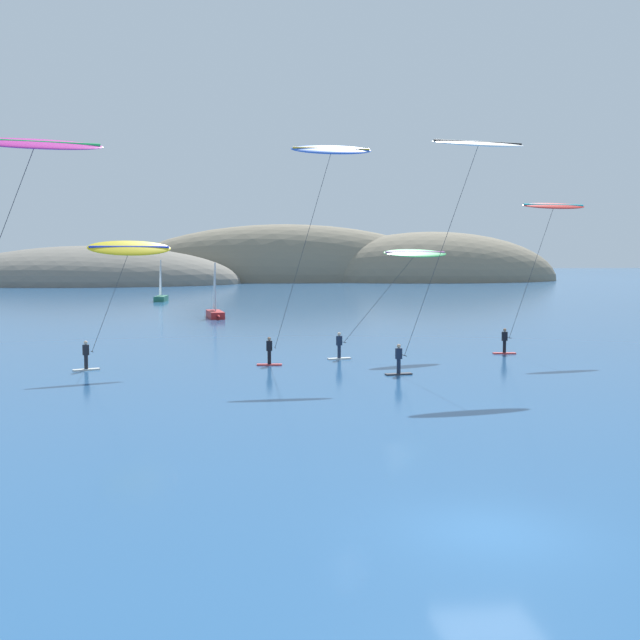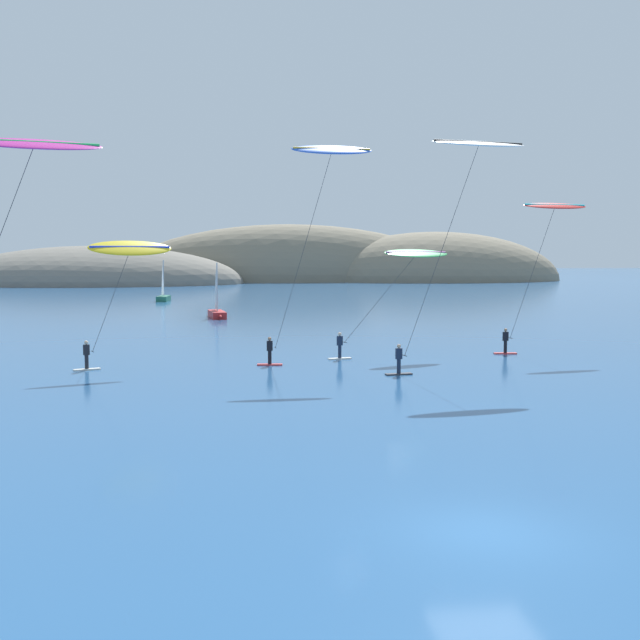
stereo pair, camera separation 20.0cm
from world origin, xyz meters
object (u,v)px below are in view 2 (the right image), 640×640
kitesurfer_red (550,220)px  sailboat_far (164,296)px  kitesurfer_yellow (127,257)px  kitesurfer_white (473,159)px  kitesurfer_magenta (26,163)px  kitesurfer_blue (326,169)px  kitesurfer_green (411,260)px  sailboat_near (217,312)px

kitesurfer_red → sailboat_far: bearing=115.8°
kitesurfer_red → kitesurfer_yellow: bearing=-172.2°
kitesurfer_yellow → kitesurfer_white: bearing=-11.8°
kitesurfer_white → kitesurfer_yellow: (-19.46, 4.08, -5.45)m
kitesurfer_yellow → sailboat_far: bearing=92.0°
sailboat_far → kitesurfer_magenta: size_ratio=0.52×
sailboat_far → kitesurfer_white: bearing=-72.6°
kitesurfer_blue → kitesurfer_green: bearing=32.8°
sailboat_near → kitesurfer_blue: (6.57, -35.02, 11.07)m
kitesurfer_yellow → kitesurfer_green: bearing=12.4°
sailboat_far → kitesurfer_white: size_ratio=0.45×
kitesurfer_blue → kitesurfer_red: size_ratio=1.30×
sailboat_far → kitesurfer_magenta: bearing=-89.9°
kitesurfer_white → kitesurfer_magenta: (-21.64, -10.60, -1.65)m
kitesurfer_magenta → kitesurfer_white: bearing=26.1°
sailboat_near → kitesurfer_magenta: size_ratio=0.52×
kitesurfer_blue → kitesurfer_red: bearing=13.6°
sailboat_far → kitesurfer_magenta: (0.07, -79.73, 9.65)m
sailboat_far → kitesurfer_red: bearing=-64.2°
kitesurfer_green → kitesurfer_white: bearing=-79.2°
sailboat_far → kitesurfer_white: kitesurfer_white is taller
sailboat_far → kitesurfer_blue: (13.98, -65.11, 11.07)m
kitesurfer_blue → kitesurfer_red: (15.64, 3.78, -2.79)m
kitesurfer_yellow → kitesurfer_magenta: 15.32m
sailboat_near → kitesurfer_magenta: 51.11m
kitesurfer_white → sailboat_far: bearing=107.4°
kitesurfer_blue → kitesurfer_green: kitesurfer_blue is taller
sailboat_far → kitesurfer_white: 73.34m
sailboat_far → kitesurfer_red: size_ratio=0.59×
sailboat_far → kitesurfer_white: (21.71, -69.13, 11.29)m
kitesurfer_blue → kitesurfer_yellow: kitesurfer_blue is taller
sailboat_near → sailboat_far: 30.99m
kitesurfer_yellow → kitesurfer_magenta: bearing=-98.4°
kitesurfer_magenta → sailboat_far: bearing=90.1°
sailboat_near → kitesurfer_red: (22.21, -31.24, 8.28)m
sailboat_near → sailboat_far: same height
kitesurfer_blue → kitesurfer_yellow: 12.85m
kitesurfer_blue → kitesurfer_white: 8.72m
sailboat_far → kitesurfer_red: kitesurfer_red is taller
kitesurfer_blue → kitesurfer_magenta: 20.23m
sailboat_far → kitesurfer_green: (20.18, -61.12, 5.61)m
sailboat_far → kitesurfer_blue: bearing=-77.9°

